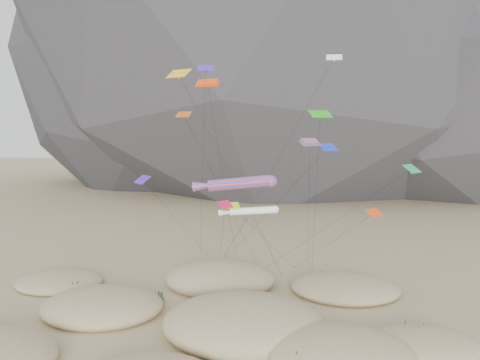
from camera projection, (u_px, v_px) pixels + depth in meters
name	position (u px, v px, depth m)	size (l,w,h in m)	color
ground	(217.00, 343.00, 41.70)	(500.00, 500.00, 0.00)	#CCB789
dunes	(201.00, 317.00, 45.66)	(49.78, 34.23, 4.31)	#CCB789
dune_grass	(213.00, 315.00, 45.71)	(41.95, 28.58, 1.56)	black
kite_stakes	(263.00, 269.00, 63.38)	(17.59, 5.75, 0.30)	#3F2D1E
rainbow_tube_kite	(237.00, 183.00, 50.84)	(9.34, 12.30, 14.14)	#FF511A
white_tube_kite	(250.00, 211.00, 48.96)	(9.03, 11.90, 11.08)	white
orange_parafoil	(208.00, 85.00, 55.59)	(3.82, 10.66, 24.97)	#F4460C
multi_parafoil	(310.00, 144.00, 47.55)	(2.33, 15.03, 18.11)	#F61934
delta_kites	(267.00, 144.00, 51.20)	(31.79, 18.92, 27.22)	#1830D0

